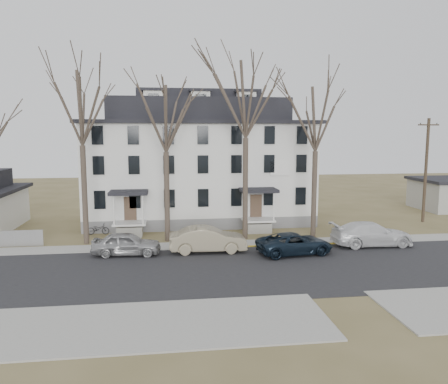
{
  "coord_description": "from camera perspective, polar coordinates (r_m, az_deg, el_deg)",
  "views": [
    {
      "loc": [
        -4.96,
        -22.99,
        8.17
      ],
      "look_at": [
        -0.76,
        9.0,
        3.8
      ],
      "focal_mm": 35.0,
      "sensor_mm": 36.0,
      "label": 1
    }
  ],
  "objects": [
    {
      "name": "main_road",
      "position": [
        26.75,
        3.63,
        -10.08
      ],
      "size": [
        120.0,
        10.0,
        0.04
      ],
      "primitive_type": "cube",
      "color": "#27272A",
      "rests_on": "ground"
    },
    {
      "name": "car_white",
      "position": [
        33.63,
        18.72,
        -5.27
      ],
      "size": [
        5.89,
        2.44,
        1.7
      ],
      "primitive_type": "imported",
      "rotation": [
        0.0,
        0.0,
        1.56
      ],
      "color": "white",
      "rests_on": "ground"
    },
    {
      "name": "ground",
      "position": [
        24.89,
        4.53,
        -11.47
      ],
      "size": [
        120.0,
        120.0,
        0.0
      ],
      "primitive_type": "plane",
      "color": "olive",
      "rests_on": "ground"
    },
    {
      "name": "car_navy",
      "position": [
        30.12,
        9.21,
        -6.71
      ],
      "size": [
        5.44,
        3.07,
        1.44
      ],
      "primitive_type": "imported",
      "rotation": [
        0.0,
        0.0,
        1.71
      ],
      "color": "black",
      "rests_on": "ground"
    },
    {
      "name": "car_tan",
      "position": [
        30.2,
        -2.11,
        -6.27
      ],
      "size": [
        5.32,
        1.92,
        1.75
      ],
      "primitive_type": "imported",
      "rotation": [
        0.0,
        0.0,
        1.56
      ],
      "color": "gray",
      "rests_on": "ground"
    },
    {
      "name": "tree_mid_right",
      "position": [
        34.76,
        11.96,
        9.91
      ],
      "size": [
        7.8,
        7.8,
        12.74
      ],
      "color": "#473B31",
      "rests_on": "ground"
    },
    {
      "name": "tree_center",
      "position": [
        33.45,
        2.89,
        12.7
      ],
      "size": [
        9.0,
        9.0,
        14.7
      ],
      "color": "#473B31",
      "rests_on": "ground"
    },
    {
      "name": "bicycle_left",
      "position": [
        36.71,
        -16.11,
        -4.72
      ],
      "size": [
        1.75,
        0.62,
        0.92
      ],
      "primitive_type": "imported",
      "rotation": [
        0.0,
        0.0,
        1.58
      ],
      "color": "black",
      "rests_on": "ground"
    },
    {
      "name": "utility_pole_far",
      "position": [
        43.92,
        24.87,
        2.74
      ],
      "size": [
        2.0,
        0.28,
        9.5
      ],
      "color": "#3D3023",
      "rests_on": "ground"
    },
    {
      "name": "far_sidewalk",
      "position": [
        32.43,
        1.58,
        -6.88
      ],
      "size": [
        120.0,
        2.0,
        0.08
      ],
      "primitive_type": "cube",
      "color": "#A09F97",
      "rests_on": "ground"
    },
    {
      "name": "car_silver",
      "position": [
        30.18,
        -12.62,
        -6.66
      ],
      "size": [
        4.65,
        2.12,
        1.55
      ],
      "primitive_type": "imported",
      "rotation": [
        0.0,
        0.0,
        1.51
      ],
      "color": "#A3A3A3",
      "rests_on": "ground"
    },
    {
      "name": "tree_far_left",
      "position": [
        33.41,
        -18.22,
        11.07
      ],
      "size": [
        8.4,
        8.4,
        13.72
      ],
      "color": "#473B31",
      "rests_on": "ground"
    },
    {
      "name": "boarding_house",
      "position": [
        41.14,
        -3.34,
        3.81
      ],
      "size": [
        20.8,
        12.36,
        12.05
      ],
      "color": "slate",
      "rests_on": "ground"
    },
    {
      "name": "yellow_curb",
      "position": [
        32.73,
        10.57,
        -6.88
      ],
      "size": [
        14.0,
        0.25,
        0.06
      ],
      "primitive_type": "cube",
      "color": "gold",
      "rests_on": "ground"
    },
    {
      "name": "near_sidewalk_left",
      "position": [
        19.99,
        -16.25,
        -16.73
      ],
      "size": [
        20.0,
        5.0,
        0.08
      ],
      "primitive_type": "cube",
      "color": "#A09F97",
      "rests_on": "ground"
    },
    {
      "name": "tree_mid_left",
      "position": [
        32.82,
        -7.66,
        10.15
      ],
      "size": [
        7.8,
        7.8,
        12.74
      ],
      "color": "#473B31",
      "rests_on": "ground"
    }
  ]
}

